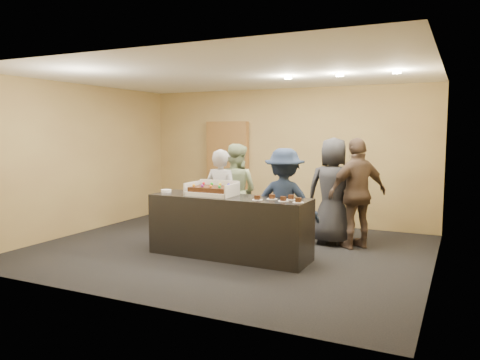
{
  "coord_description": "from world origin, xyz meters",
  "views": [
    {
      "loc": [
        3.3,
        -6.41,
        1.86
      ],
      "look_at": [
        0.22,
        0.0,
        1.11
      ],
      "focal_mm": 35.0,
      "sensor_mm": 36.0,
      "label": 1
    }
  ],
  "objects_px": {
    "plate_stack": "(166,191)",
    "person_server_grey": "(221,199)",
    "storage_cabinet": "(227,170)",
    "person_sage_man": "(235,192)",
    "person_navy_man": "(284,202)",
    "person_brown_extra": "(357,193)",
    "sheet_cake": "(212,189)",
    "person_dark_suit": "(333,191)",
    "serving_counter": "(229,227)",
    "cake_box": "(213,192)"
  },
  "relations": [
    {
      "from": "plate_stack",
      "to": "person_server_grey",
      "type": "relative_size",
      "value": 0.1
    },
    {
      "from": "storage_cabinet",
      "to": "person_sage_man",
      "type": "relative_size",
      "value": 1.25
    },
    {
      "from": "plate_stack",
      "to": "person_server_grey",
      "type": "distance_m",
      "value": 0.88
    },
    {
      "from": "person_navy_man",
      "to": "person_brown_extra",
      "type": "relative_size",
      "value": 0.91
    },
    {
      "from": "sheet_cake",
      "to": "person_navy_man",
      "type": "distance_m",
      "value": 1.1
    },
    {
      "from": "person_sage_man",
      "to": "person_server_grey",
      "type": "bearing_deg",
      "value": 96.95
    },
    {
      "from": "person_sage_man",
      "to": "person_dark_suit",
      "type": "distance_m",
      "value": 1.65
    },
    {
      "from": "serving_counter",
      "to": "cake_box",
      "type": "bearing_deg",
      "value": 175.43
    },
    {
      "from": "plate_stack",
      "to": "person_brown_extra",
      "type": "relative_size",
      "value": 0.09
    },
    {
      "from": "person_brown_extra",
      "to": "person_navy_man",
      "type": "bearing_deg",
      "value": -0.91
    },
    {
      "from": "cake_box",
      "to": "sheet_cake",
      "type": "height_order",
      "value": "cake_box"
    },
    {
      "from": "serving_counter",
      "to": "storage_cabinet",
      "type": "xyz_separation_m",
      "value": [
        -1.46,
        2.78,
        0.58
      ]
    },
    {
      "from": "cake_box",
      "to": "storage_cabinet",
      "type": "bearing_deg",
      "value": 113.01
    },
    {
      "from": "sheet_cake",
      "to": "person_brown_extra",
      "type": "bearing_deg",
      "value": 35.65
    },
    {
      "from": "cake_box",
      "to": "sheet_cake",
      "type": "xyz_separation_m",
      "value": [
        -0.0,
        -0.03,
        0.05
      ]
    },
    {
      "from": "serving_counter",
      "to": "person_server_grey",
      "type": "distance_m",
      "value": 0.67
    },
    {
      "from": "person_navy_man",
      "to": "person_brown_extra",
      "type": "bearing_deg",
      "value": -144.08
    },
    {
      "from": "serving_counter",
      "to": "person_navy_man",
      "type": "height_order",
      "value": "person_navy_man"
    },
    {
      "from": "person_navy_man",
      "to": "person_brown_extra",
      "type": "xyz_separation_m",
      "value": [
        0.9,
        0.9,
        0.08
      ]
    },
    {
      "from": "cake_box",
      "to": "person_dark_suit",
      "type": "height_order",
      "value": "person_dark_suit"
    },
    {
      "from": "serving_counter",
      "to": "person_brown_extra",
      "type": "distance_m",
      "value": 2.12
    },
    {
      "from": "sheet_cake",
      "to": "plate_stack",
      "type": "height_order",
      "value": "sheet_cake"
    },
    {
      "from": "cake_box",
      "to": "plate_stack",
      "type": "xyz_separation_m",
      "value": [
        -0.83,
        -0.02,
        -0.03
      ]
    },
    {
      "from": "person_server_grey",
      "to": "person_brown_extra",
      "type": "distance_m",
      "value": 2.15
    },
    {
      "from": "serving_counter",
      "to": "person_brown_extra",
      "type": "height_order",
      "value": "person_brown_extra"
    },
    {
      "from": "sheet_cake",
      "to": "person_server_grey",
      "type": "xyz_separation_m",
      "value": [
        -0.08,
        0.45,
        -0.21
      ]
    },
    {
      "from": "storage_cabinet",
      "to": "person_dark_suit",
      "type": "distance_m",
      "value": 2.96
    },
    {
      "from": "person_dark_suit",
      "to": "serving_counter",
      "type": "bearing_deg",
      "value": 46.08
    },
    {
      "from": "serving_counter",
      "to": "person_sage_man",
      "type": "height_order",
      "value": "person_sage_man"
    },
    {
      "from": "person_sage_man",
      "to": "person_brown_extra",
      "type": "height_order",
      "value": "person_brown_extra"
    },
    {
      "from": "plate_stack",
      "to": "person_sage_man",
      "type": "height_order",
      "value": "person_sage_man"
    },
    {
      "from": "serving_counter",
      "to": "plate_stack",
      "type": "bearing_deg",
      "value": -179.74
    },
    {
      "from": "person_server_grey",
      "to": "plate_stack",
      "type": "bearing_deg",
      "value": 33.57
    },
    {
      "from": "serving_counter",
      "to": "plate_stack",
      "type": "relative_size",
      "value": 14.7
    },
    {
      "from": "storage_cabinet",
      "to": "person_server_grey",
      "type": "height_order",
      "value": "storage_cabinet"
    },
    {
      "from": "plate_stack",
      "to": "person_navy_man",
      "type": "bearing_deg",
      "value": 13.82
    },
    {
      "from": "serving_counter",
      "to": "person_dark_suit",
      "type": "height_order",
      "value": "person_dark_suit"
    },
    {
      "from": "storage_cabinet",
      "to": "person_dark_suit",
      "type": "height_order",
      "value": "storage_cabinet"
    },
    {
      "from": "sheet_cake",
      "to": "person_sage_man",
      "type": "bearing_deg",
      "value": 97.53
    },
    {
      "from": "serving_counter",
      "to": "person_dark_suit",
      "type": "relative_size",
      "value": 1.37
    },
    {
      "from": "cake_box",
      "to": "person_brown_extra",
      "type": "relative_size",
      "value": 0.4
    },
    {
      "from": "plate_stack",
      "to": "person_server_grey",
      "type": "bearing_deg",
      "value": 30.84
    },
    {
      "from": "sheet_cake",
      "to": "person_navy_man",
      "type": "height_order",
      "value": "person_navy_man"
    },
    {
      "from": "serving_counter",
      "to": "storage_cabinet",
      "type": "height_order",
      "value": "storage_cabinet"
    },
    {
      "from": "cake_box",
      "to": "plate_stack",
      "type": "relative_size",
      "value": 4.29
    },
    {
      "from": "serving_counter",
      "to": "sheet_cake",
      "type": "bearing_deg",
      "value": -179.45
    },
    {
      "from": "person_server_grey",
      "to": "person_dark_suit",
      "type": "bearing_deg",
      "value": -144.98
    },
    {
      "from": "sheet_cake",
      "to": "person_sage_man",
      "type": "relative_size",
      "value": 0.36
    },
    {
      "from": "cake_box",
      "to": "person_navy_man",
      "type": "xyz_separation_m",
      "value": [
        0.98,
        0.42,
        -0.15
      ]
    },
    {
      "from": "person_sage_man",
      "to": "storage_cabinet",
      "type": "bearing_deg",
      "value": -57.6
    }
  ]
}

